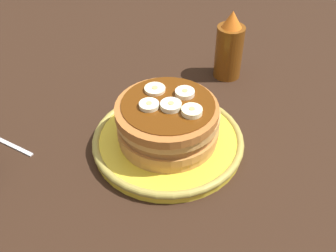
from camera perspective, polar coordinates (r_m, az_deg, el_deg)
The scene contains 10 objects.
ground_plane at distance 68.21cm, azimuth 0.00°, elevation -3.72°, with size 140.00×140.00×3.00cm, color black.
plate at distance 66.38cm, azimuth 0.00°, elevation -2.09°, with size 24.86×24.86×2.13cm.
pancake_stack at distance 63.49cm, azimuth 0.08°, elevation 0.55°, with size 16.78×16.91×7.10cm.
banana_slice_0 at distance 60.44cm, azimuth 0.41°, elevation 2.88°, with size 3.25×3.25×1.03cm.
banana_slice_1 at distance 63.09cm, azimuth 2.39°, elevation 4.68°, with size 3.09×3.09×0.98cm.
banana_slice_2 at distance 60.70cm, azimuth -2.69°, elevation 2.94°, with size 3.06×3.06×0.88cm.
banana_slice_3 at distance 59.47cm, azimuth 3.39°, elevation 2.08°, with size 3.13×3.13×1.05cm.
banana_slice_4 at distance 64.06cm, azimuth -1.87°, elevation 5.19°, with size 3.34×3.34×0.75cm.
fork at distance 73.67cm, azimuth -22.72°, elevation -1.74°, with size 12.95×3.40×0.50cm.
syrup_bottle at distance 81.35cm, azimuth 8.65°, elevation 10.86°, with size 5.44×5.44×14.02cm.
Camera 1 is at (-16.04, 45.84, 46.40)cm, focal length 43.09 mm.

